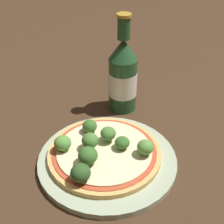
{
  "coord_description": "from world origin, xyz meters",
  "views": [
    {
      "loc": [
        0.32,
        -0.27,
        0.41
      ],
      "look_at": [
        -0.05,
        0.06,
        0.06
      ],
      "focal_mm": 50.0,
      "sensor_mm": 36.0,
      "label": 1
    }
  ],
  "objects": [
    {
      "name": "ground_plane",
      "position": [
        0.0,
        0.0,
        0.0
      ],
      "size": [
        3.0,
        3.0,
        0.0
      ],
      "primitive_type": "plane",
      "color": "#3D2819"
    },
    {
      "name": "plate",
      "position": [
        0.0,
        -0.0,
        0.01
      ],
      "size": [
        0.26,
        0.26,
        0.01
      ],
      "color": "#A3B293",
      "rests_on": "ground_plane"
    },
    {
      "name": "pizza",
      "position": [
        -0.01,
        -0.0,
        0.02
      ],
      "size": [
        0.21,
        0.21,
        0.01
      ],
      "color": "tan",
      "rests_on": "plate"
    },
    {
      "name": "broccoli_floret_0",
      "position": [
        -0.0,
        -0.04,
        0.04
      ],
      "size": [
        0.03,
        0.03,
        0.03
      ],
      "color": "#6B8E51",
      "rests_on": "pizza"
    },
    {
      "name": "broccoli_floret_1",
      "position": [
        0.01,
        0.03,
        0.04
      ],
      "size": [
        0.03,
        0.03,
        0.02
      ],
      "color": "#6B8E51",
      "rests_on": "pizza"
    },
    {
      "name": "broccoli_floret_2",
      "position": [
        -0.06,
        -0.06,
        0.04
      ],
      "size": [
        0.03,
        0.03,
        0.03
      ],
      "color": "#6B8E51",
      "rests_on": "pizza"
    },
    {
      "name": "broccoli_floret_3",
      "position": [
        -0.07,
        0.01,
        0.04
      ],
      "size": [
        0.03,
        0.03,
        0.03
      ],
      "color": "#6B8E51",
      "rests_on": "pizza"
    },
    {
      "name": "broccoli_floret_4",
      "position": [
        0.02,
        -0.08,
        0.04
      ],
      "size": [
        0.03,
        0.03,
        0.03
      ],
      "color": "#6B8E51",
      "rests_on": "pizza"
    },
    {
      "name": "broccoli_floret_5",
      "position": [
        -0.03,
        -0.02,
        0.04
      ],
      "size": [
        0.03,
        0.03,
        0.03
      ],
      "color": "#6B8E51",
      "rests_on": "pizza"
    },
    {
      "name": "broccoli_floret_6",
      "position": [
        0.05,
        0.05,
        0.04
      ],
      "size": [
        0.03,
        0.03,
        0.03
      ],
      "color": "#6B8E51",
      "rests_on": "pizza"
    },
    {
      "name": "broccoli_floret_7",
      "position": [
        -0.02,
        0.02,
        0.04
      ],
      "size": [
        0.03,
        0.03,
        0.03
      ],
      "color": "#6B8E51",
      "rests_on": "pizza"
    },
    {
      "name": "beer_bottle",
      "position": [
        -0.12,
        0.15,
        0.08
      ],
      "size": [
        0.06,
        0.06,
        0.22
      ],
      "color": "#234C28",
      "rests_on": "ground_plane"
    }
  ]
}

